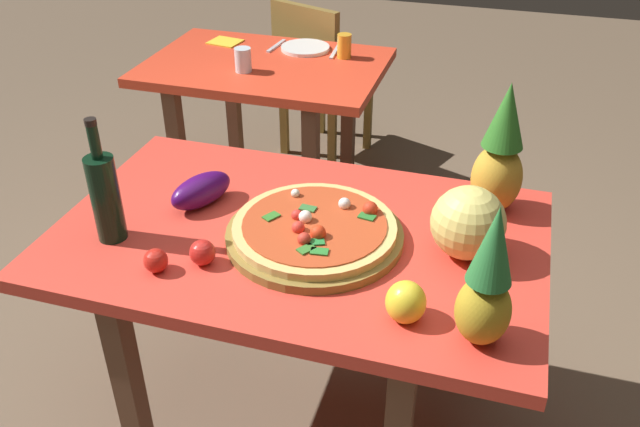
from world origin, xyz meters
The scene contains 20 objects.
ground_plane centered at (0.00, 0.00, 0.00)m, with size 10.00×10.00×0.00m, color brown.
display_table centered at (0.00, 0.00, 0.64)m, with size 1.31×0.82×0.73m.
background_table centered at (-0.55, 1.19, 0.62)m, with size 1.02×0.71×0.73m.
dining_chair centered at (-0.49, 1.78, 0.48)m, with size 0.52×0.52×0.85m.
pizza_board centered at (0.05, -0.02, 0.74)m, with size 0.47×0.47×0.03m, color olive.
pizza centered at (0.05, -0.02, 0.77)m, with size 0.43×0.43×0.06m.
wine_bottle centered at (-0.46, -0.17, 0.86)m, with size 0.08×0.08×0.34m.
pineapple_left centered at (0.49, 0.27, 0.90)m, with size 0.14×0.14×0.38m.
pineapple_right centered at (0.50, -0.28, 0.88)m, with size 0.12×0.12×0.34m.
melon centered at (0.44, 0.03, 0.83)m, with size 0.19×0.19×0.19m, color #D9CB68.
bell_pepper centered at (0.34, -0.26, 0.78)m, with size 0.09×0.09×0.10m, color yellow.
eggplant centered at (-0.31, 0.06, 0.78)m, with size 0.20×0.09×0.09m, color #410C56.
tomato_at_corner centered at (-0.18, -0.20, 0.77)m, with size 0.07×0.07×0.07m, color red.
tomato_by_bottle centered at (-0.28, -0.26, 0.76)m, with size 0.06×0.06×0.06m, color red.
drinking_glass_juice centered at (-0.24, 1.35, 0.78)m, with size 0.06×0.06×0.10m, color gold.
drinking_glass_water centered at (-0.60, 1.07, 0.78)m, with size 0.07×0.07×0.10m, color silver.
dinner_plate centered at (-0.43, 1.40, 0.74)m, with size 0.22×0.22×0.02m, color white.
fork_utensil centered at (-0.57, 1.40, 0.74)m, with size 0.02×0.18×0.01m, color silver.
knife_utensil centered at (-0.29, 1.40, 0.74)m, with size 0.02×0.18×0.01m, color silver.
napkin_folded centered at (-0.82, 1.39, 0.74)m, with size 0.14×0.12×0.01m, color yellow.
Camera 1 is at (0.49, -1.41, 1.75)m, focal length 37.69 mm.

